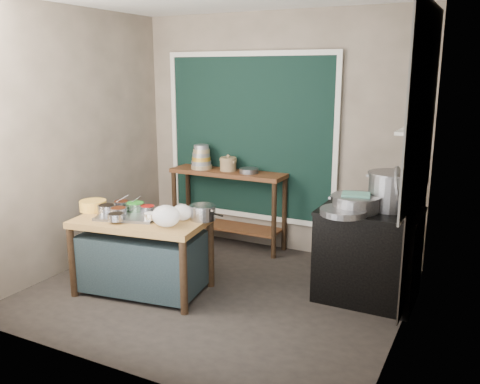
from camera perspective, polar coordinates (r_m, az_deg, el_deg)
The scene contains 30 objects.
floor at distance 5.14m, azimuth -2.70°, elevation -11.23°, with size 3.50×3.00×0.02m, color black.
back_wall at distance 6.07m, azimuth 4.25°, elevation 6.48°, with size 3.50×0.02×2.80m, color gray.
left_wall at distance 5.80m, azimuth -18.24°, elevation 5.51°, with size 0.02×3.00×2.80m, color gray.
right_wall at distance 4.15m, azimuth 18.73°, elevation 2.56°, with size 0.02×3.00×2.80m, color gray.
curtain_panel at distance 6.18m, azimuth 1.09°, elevation 6.17°, with size 2.10×0.02×1.90m, color black.
curtain_frame at distance 6.17m, azimuth 1.05°, elevation 6.16°, with size 2.22×0.03×2.02m, color beige, non-canonical shape.
tile_panel at distance 4.64m, azimuth 19.88°, elevation 9.17°, with size 0.02×1.70×1.70m, color #B2B2AA.
soot_patch at distance 4.95m, azimuth 19.03°, elevation -4.15°, with size 0.01×1.30×1.30m, color black.
wall_shelf at distance 4.98m, azimuth 18.90°, elevation 6.58°, with size 0.22×0.70×0.03m, color beige.
prep_table at distance 5.10m, azimuth -10.85°, elevation -6.98°, with size 1.25×0.72×0.75m, color olive.
back_counter at distance 6.28m, azimuth -1.35°, elevation -1.87°, with size 1.45×0.40×0.95m, color #512C17.
stove_block at distance 5.00m, azimuth 14.17°, elevation -6.95°, with size 0.90×0.68×0.85m, color black.
stove_top at distance 4.87m, azimuth 14.47°, elevation -2.09°, with size 0.92×0.69×0.03m, color black.
condiment_tray at distance 5.05m, azimuth -12.34°, elevation -2.61°, with size 0.58×0.41×0.03m, color gray.
condiment_bowls at distance 5.09m, azimuth -12.35°, elevation -1.95°, with size 0.70×0.53×0.08m.
yellow_basin at distance 5.36m, azimuth -16.17°, elevation -1.47°, with size 0.27×0.27×0.10m, color gold.
saucepan at distance 4.84m, azimuth -4.21°, elevation -2.30°, with size 0.26×0.26×0.14m, color gray, non-canonical shape.
plastic_bag_a at distance 4.66m, azimuth -8.31°, elevation -2.68°, with size 0.27×0.23×0.20m, color white.
plastic_bag_b at distance 4.85m, azimuth -6.52°, elevation -2.29°, with size 0.20×0.17×0.15m, color white.
bowl_stack at distance 6.31m, azimuth -4.37°, elevation 3.80°, with size 0.26×0.26×0.29m.
utensil_cup at distance 6.31m, azimuth -4.89°, elevation 2.97°, with size 0.13×0.13×0.08m, color gray.
ceramic_crock at distance 6.17m, azimuth -1.34°, elevation 3.07°, with size 0.21×0.21×0.14m, color olive, non-canonical shape.
wide_bowl at distance 6.03m, azimuth 1.00°, elevation 2.41°, with size 0.23×0.23×0.06m, color gray.
stock_pot at distance 4.89m, azimuth 16.62°, elevation 0.12°, with size 0.45×0.45×0.35m, color gray, non-canonical shape.
pot_lid at distance 4.81m, azimuth 17.51°, elevation 0.29°, with size 0.43×0.43×0.02m, color gray.
steamer at distance 4.76m, azimuth 12.84°, elevation -1.25°, with size 0.45×0.45×0.15m, color gray, non-canonical shape.
green_cloth at distance 4.74m, azimuth 12.89°, elevation -0.27°, with size 0.25×0.19×0.02m, color #4C8577.
shallow_pan at distance 4.63m, azimuth 11.55°, elevation -2.20°, with size 0.42×0.42×0.06m, color gray.
shelf_bowl_stack at distance 4.92m, azimuth 18.87°, elevation 7.29°, with size 0.14×0.14×0.11m.
shelf_bowl_green at distance 5.22m, azimuth 19.35°, elevation 7.31°, with size 0.16×0.16×0.06m, color gray.
Camera 1 is at (2.32, -4.05, 2.13)m, focal length 38.00 mm.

